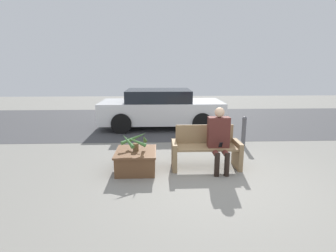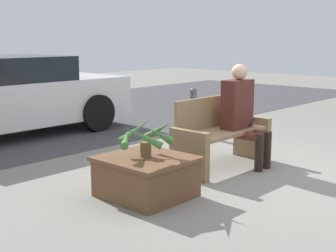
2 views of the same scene
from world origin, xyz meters
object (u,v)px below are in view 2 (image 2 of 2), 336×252
at_px(planter_box, 146,175).
at_px(potted_plant, 145,136).
at_px(person_seated, 242,110).
at_px(parked_car, 1,96).
at_px(bollard_post, 193,110).
at_px(bench, 220,135).

distance_m(planter_box, potted_plant, 0.41).
relative_size(person_seated, parked_car, 0.31).
bearing_deg(potted_plant, parked_car, 81.86).
xyz_separation_m(person_seated, parked_car, (-1.14, 4.08, -0.05)).
relative_size(potted_plant, bollard_post, 0.76).
distance_m(planter_box, parked_car, 4.11).
bearing_deg(potted_plant, person_seated, -1.14).
height_order(bench, potted_plant, bench).
bearing_deg(parked_car, planter_box, -98.00).
bearing_deg(bollard_post, potted_plant, -149.26).
bearing_deg(bollard_post, bench, -130.72).
height_order(person_seated, potted_plant, person_seated).
distance_m(parked_car, bollard_post, 3.27).
height_order(bench, parked_car, parked_car).
distance_m(bench, bollard_post, 2.03).
distance_m(planter_box, bollard_post, 3.26).
height_order(planter_box, parked_car, parked_car).
bearing_deg(person_seated, planter_box, 179.02).
bearing_deg(planter_box, bench, 5.22).
xyz_separation_m(person_seated, bollard_post, (1.09, 1.70, -0.30)).
distance_m(potted_plant, parked_car, 4.09).
relative_size(person_seated, planter_box, 1.47).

